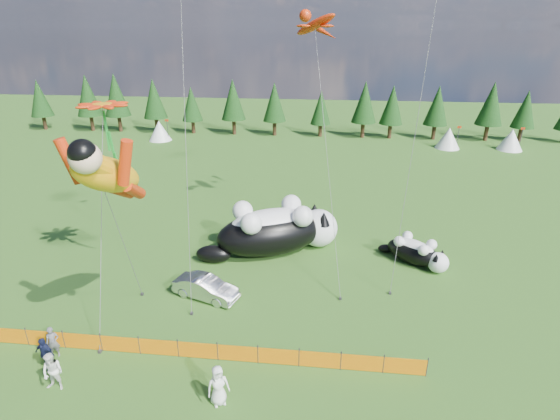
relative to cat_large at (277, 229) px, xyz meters
name	(u,v)px	position (x,y,z in m)	size (l,w,h in m)	color
ground	(214,321)	(-2.61, -8.50, -1.81)	(160.00, 160.00, 0.00)	#133609
safety_fence	(198,350)	(-2.61, -11.50, -1.31)	(22.06, 0.06, 1.10)	#262626
tree_line	(288,109)	(-2.61, 36.50, 2.19)	(90.00, 4.00, 8.00)	black
festival_tents	(365,136)	(8.39, 31.50, -0.41)	(50.00, 3.20, 2.80)	white
cat_large	(277,229)	(0.00, 0.00, 0.00)	(9.94, 6.72, 3.82)	black
cat_small	(416,252)	(9.74, -0.66, -0.91)	(4.43, 3.88, 1.89)	black
car	(206,288)	(-3.62, -6.27, -1.14)	(1.42, 4.07, 1.34)	silver
spectator_a	(53,342)	(-9.76, -12.10, -0.97)	(0.62, 0.41, 1.69)	#57575C
spectator_b	(53,372)	(-8.48, -14.12, -0.84)	(0.95, 0.56, 1.94)	white
spectator_c	(45,354)	(-9.60, -12.99, -0.91)	(1.06, 0.54, 1.81)	#141A38
spectator_e	(218,386)	(-0.92, -14.10, -0.83)	(0.96, 0.63, 1.97)	white
superhero_kite	(108,175)	(-6.21, -10.80, 7.43)	(5.34, 7.24, 12.06)	orange
gecko_kite	(315,25)	(2.10, 6.00, 13.51)	(5.93, 14.58, 19.28)	red
flower_kite	(103,108)	(-9.18, -4.74, 9.22)	(3.12, 8.54, 13.13)	red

